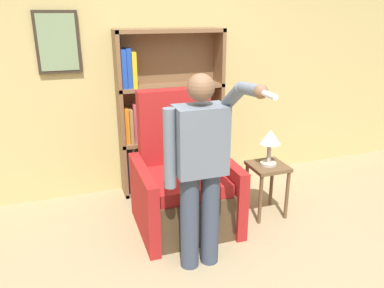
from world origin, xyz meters
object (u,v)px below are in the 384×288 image
(armchair, at_px, (183,186))
(person_standing, at_px, (201,165))
(table_lamp, at_px, (270,140))
(side_table, at_px, (267,176))
(bookcase, at_px, (162,115))

(armchair, relative_size, person_standing, 0.82)
(person_standing, xyz_separation_m, table_lamp, (0.93, 0.56, -0.08))
(person_standing, height_order, table_lamp, person_standing)
(side_table, bearing_deg, armchair, 172.19)
(table_lamp, bearing_deg, armchair, 172.19)
(bookcase, xyz_separation_m, side_table, (0.84, -0.94, -0.46))
(person_standing, distance_m, table_lamp, 1.08)
(person_standing, bearing_deg, bookcase, 86.53)
(person_standing, distance_m, side_table, 1.18)
(person_standing, xyz_separation_m, side_table, (0.93, 0.56, -0.47))
(person_standing, bearing_deg, table_lamp, 30.94)
(armchair, distance_m, table_lamp, 0.96)
(bookcase, bearing_deg, person_standing, -93.47)
(person_standing, height_order, side_table, person_standing)
(bookcase, distance_m, side_table, 1.34)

